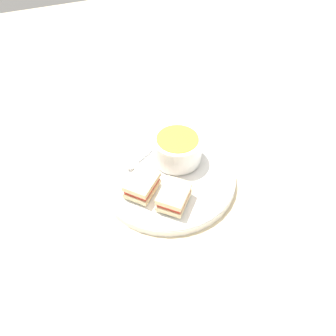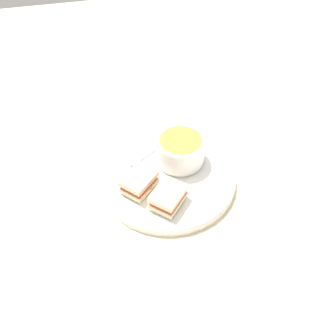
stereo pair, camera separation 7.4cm
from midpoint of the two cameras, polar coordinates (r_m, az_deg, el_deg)
ground_plane at (r=0.77m, az=2.75°, el=-2.15°), size 2.40×2.40×0.00m
plate at (r=0.76m, az=2.78°, el=-1.58°), size 0.31×0.31×0.02m
soup_bowl at (r=0.77m, az=4.93°, el=3.11°), size 0.12×0.12×0.06m
spoon at (r=0.78m, az=-2.73°, el=1.29°), size 0.06×0.10×0.01m
sandwich_half_near at (r=0.71m, az=-2.11°, el=-2.58°), size 0.09×0.09×0.04m
sandwich_half_far at (r=0.69m, az=3.14°, el=-5.21°), size 0.09×0.09×0.04m
menu_sheet at (r=0.86m, az=25.31°, el=-1.19°), size 0.29×0.29×0.00m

